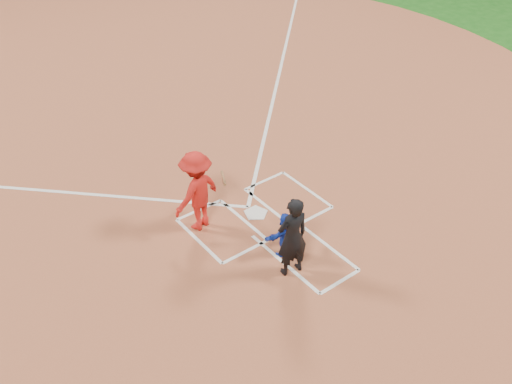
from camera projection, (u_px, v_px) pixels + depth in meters
ground at (256, 214)px, 13.30m from camera, size 120.00×120.00×0.00m
home_plate_dirt at (135, 115)px, 17.14m from camera, size 28.00×28.00×0.01m
home_plate at (256, 213)px, 13.29m from camera, size 0.60×0.60×0.02m
catcher at (285, 234)px, 11.91m from camera, size 0.97×0.35×1.03m
umpire at (292, 237)px, 11.22m from camera, size 0.73×0.53×1.84m
chalk_markings at (146, 124)px, 16.67m from camera, size 28.35×17.32×0.01m
batter_at_plate at (197, 191)px, 12.38m from camera, size 1.52×1.03×1.92m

